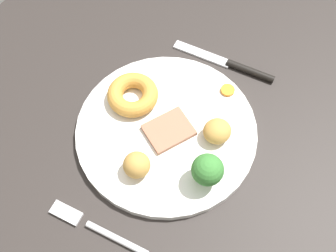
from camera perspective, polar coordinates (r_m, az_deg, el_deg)
The scene contains 10 objects.
dining_table at distance 64.00cm, azimuth -0.83°, elevation -2.59°, with size 120.00×84.00×3.60cm, color #2B2623.
dinner_plate at distance 62.22cm, azimuth 0.00°, elevation -0.76°, with size 28.19×28.19×1.40cm, color white.
meat_slice_main at distance 61.06cm, azimuth 0.11°, elevation -0.60°, with size 6.91×5.52×0.80cm, color #9E664C.
yorkshire_pudding at distance 63.66cm, azimuth -5.07°, elevation 4.50°, with size 8.18×8.18×2.53cm, color #C68938.
roast_potato_left at distance 60.04cm, azimuth 7.06°, elevation -0.73°, with size 4.33×4.11×3.26cm, color #BC8C42.
roast_potato_right at distance 56.95cm, azimuth -4.08°, elevation -5.82°, with size 3.96×3.96×3.73cm, color #BC8C42.
carrot_coin_front at distance 65.82cm, azimuth 8.54°, elevation 5.09°, with size 2.28×2.28×0.52cm, color orange.
broccoli_floret at distance 55.31cm, azimuth 5.68°, elevation -6.30°, with size 4.60×4.60×5.72cm.
fork at distance 57.80cm, azimuth -10.33°, elevation -14.15°, with size 2.78×15.32×0.90cm.
knife at distance 70.61cm, azimuth 9.16°, elevation 8.68°, with size 2.98×18.56×1.20cm.
Camera 1 is at (-24.06, -15.56, 59.02)cm, focal length 42.56 mm.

